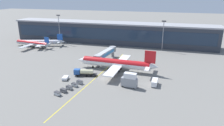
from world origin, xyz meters
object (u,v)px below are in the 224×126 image
(fuel_tanker, at_px, (84,72))
(baggage_cart_4, at_px, (80,82))
(catering_lift, at_px, (130,80))
(main_airliner, at_px, (116,63))
(baggage_cart_3, at_px, (75,85))
(baggage_cart_1, at_px, (64,90))
(commuter_jet_near, at_px, (42,42))
(pushback_tug, at_px, (65,78))
(baggage_cart_2, at_px, (69,87))
(lavatory_truck, at_px, (155,82))
(baggage_cart_0, at_px, (58,93))
(commuter_jet_far, at_px, (33,43))

(fuel_tanker, xyz_separation_m, baggage_cart_4, (1.88, -9.01, -0.96))
(catering_lift, xyz_separation_m, baggage_cart_4, (-21.49, -2.70, -2.28))
(main_airliner, height_order, baggage_cart_3, main_airliner)
(baggage_cart_1, bearing_deg, commuter_jet_near, 129.07)
(main_airliner, xyz_separation_m, pushback_tug, (-19.35, -17.65, -3.02))
(fuel_tanker, bearing_deg, baggage_cart_2, -90.07)
(pushback_tug, height_order, catering_lift, catering_lift)
(pushback_tug, xyz_separation_m, baggage_cart_3, (7.27, -5.58, -0.07))
(lavatory_truck, height_order, catering_lift, catering_lift)
(pushback_tug, bearing_deg, commuter_jet_near, 131.69)
(baggage_cart_0, xyz_separation_m, baggage_cart_4, (3.79, 12.23, 0.00))
(baggage_cart_0, bearing_deg, baggage_cart_1, 72.78)
(baggage_cart_0, bearing_deg, lavatory_truck, 28.96)
(baggage_cart_1, bearing_deg, baggage_cart_3, 72.78)
(baggage_cart_3, xyz_separation_m, commuter_jet_near, (-53.71, 57.72, 2.17))
(catering_lift, xyz_separation_m, baggage_cart_1, (-24.33, -11.87, -2.28))
(baggage_cart_3, distance_m, commuter_jet_far, 78.27)
(catering_lift, bearing_deg, commuter_jet_far, 149.90)
(lavatory_truck, distance_m, catering_lift, 11.10)
(commuter_jet_near, bearing_deg, fuel_tanker, -40.86)
(fuel_tanker, height_order, baggage_cart_3, fuel_tanker)
(baggage_cart_1, distance_m, baggage_cart_4, 9.60)
(main_airliner, distance_m, commuter_jet_far, 76.00)
(baggage_cart_1, bearing_deg, lavatory_truck, 25.62)
(baggage_cart_2, bearing_deg, commuter_jet_far, 135.84)
(fuel_tanker, distance_m, baggage_cart_1, 18.23)
(pushback_tug, bearing_deg, baggage_cart_4, -17.04)
(pushback_tug, bearing_deg, baggage_cart_3, -37.49)
(fuel_tanker, distance_m, commuter_jet_far, 69.98)
(catering_lift, distance_m, commuter_jet_near, 92.19)
(commuter_jet_far, bearing_deg, lavatory_truck, -24.95)
(baggage_cart_2, bearing_deg, fuel_tanker, 89.93)
(main_airliner, xyz_separation_m, baggage_cart_1, (-13.98, -29.34, -3.08))
(pushback_tug, xyz_separation_m, commuter_jet_far, (-50.81, 46.86, 2.12))
(baggage_cart_1, bearing_deg, pushback_tug, 114.69)
(pushback_tug, relative_size, catering_lift, 0.60)
(pushback_tug, height_order, commuter_jet_near, commuter_jet_near)
(baggage_cart_1, bearing_deg, main_airliner, 64.53)
(baggage_cart_3, bearing_deg, fuel_tanker, 94.40)
(main_airliner, distance_m, baggage_cart_1, 32.64)
(fuel_tanker, relative_size, baggage_cart_2, 3.71)
(baggage_cart_0, relative_size, baggage_cart_3, 1.00)
(fuel_tanker, bearing_deg, baggage_cart_3, -85.60)
(baggage_cart_4, xyz_separation_m, commuter_jet_near, (-54.66, 54.67, 2.17))
(catering_lift, height_order, baggage_cart_0, catering_lift)
(main_airliner, relative_size, baggage_cart_4, 14.28)
(baggage_cart_2, xyz_separation_m, baggage_cart_3, (0.95, 3.06, 0.00))
(fuel_tanker, xyz_separation_m, pushback_tug, (-6.34, -6.49, -0.90))
(main_airliner, bearing_deg, lavatory_truck, -32.38)
(baggage_cart_0, xyz_separation_m, baggage_cart_3, (2.84, 9.17, 0.00))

